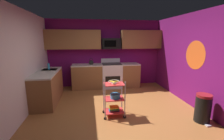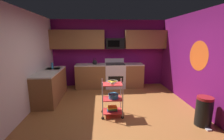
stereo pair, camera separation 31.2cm
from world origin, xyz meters
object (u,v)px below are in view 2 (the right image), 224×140
object	(u,v)px
mixing_bowl_large	(114,96)
book_stack	(112,109)
oven_range	(115,75)
microwave	(115,43)
fruit_bowl	(112,82)
rolling_cart	(112,99)
kettle	(95,62)
dish_soap_bottle	(52,66)
trash_can	(204,111)

from	to	relation	value
mixing_bowl_large	book_stack	world-z (taller)	mixing_bowl_large
oven_range	microwave	xyz separation A→B (m)	(-0.00, 0.10, 1.22)
oven_range	fruit_bowl	bearing A→B (deg)	-97.01
microwave	rolling_cart	xyz separation A→B (m)	(-0.29, -2.43, -1.25)
mixing_bowl_large	oven_range	bearing A→B (deg)	83.78
rolling_cart	book_stack	bearing A→B (deg)	-63.43
rolling_cart	microwave	bearing A→B (deg)	83.30
microwave	fruit_bowl	world-z (taller)	microwave
oven_range	fruit_bowl	xyz separation A→B (m)	(-0.29, -2.33, 0.40)
kettle	book_stack	bearing A→B (deg)	-78.07
dish_soap_bottle	trash_can	xyz separation A→B (m)	(3.82, -2.12, -0.69)
book_stack	mixing_bowl_large	bearing A→B (deg)	0.00
mixing_bowl_large	trash_can	bearing A→B (deg)	-16.50
book_stack	kettle	world-z (taller)	kettle
mixing_bowl_large	dish_soap_bottle	distance (m)	2.48
microwave	dish_soap_bottle	size ratio (longest dim) A/B	3.50
book_stack	dish_soap_bottle	xyz separation A→B (m)	(-1.85, 1.55, 0.83)
microwave	fruit_bowl	xyz separation A→B (m)	(-0.29, -2.43, -0.82)
trash_can	mixing_bowl_large	bearing A→B (deg)	163.50
microwave	dish_soap_bottle	bearing A→B (deg)	-157.46
microwave	fruit_bowl	size ratio (longest dim) A/B	2.57
mixing_bowl_large	trash_can	size ratio (longest dim) A/B	0.38
fruit_bowl	kettle	distance (m)	2.38
fruit_bowl	kettle	size ratio (longest dim) A/B	1.03
oven_range	book_stack	bearing A→B (deg)	-97.01
microwave	rolling_cart	world-z (taller)	microwave
fruit_bowl	book_stack	size ratio (longest dim) A/B	1.08
oven_range	kettle	distance (m)	0.93
book_stack	trash_can	world-z (taller)	trash_can
kettle	dish_soap_bottle	bearing A→B (deg)	-150.18
kettle	microwave	bearing A→B (deg)	7.95
rolling_cart	oven_range	bearing A→B (deg)	82.99
fruit_bowl	mixing_bowl_large	size ratio (longest dim) A/B	1.08
fruit_bowl	trash_can	distance (m)	2.13
rolling_cart	fruit_bowl	distance (m)	0.43
mixing_bowl_large	dish_soap_bottle	xyz separation A→B (m)	(-1.88, 1.55, 0.50)
dish_soap_bottle	trash_can	distance (m)	4.42
microwave	rolling_cart	size ratio (longest dim) A/B	0.77
rolling_cart	trash_can	world-z (taller)	rolling_cart
rolling_cart	book_stack	xyz separation A→B (m)	(0.00, -0.00, -0.26)
trash_can	fruit_bowl	bearing A→B (deg)	163.76
fruit_bowl	trash_can	bearing A→B (deg)	-16.24
kettle	trash_can	size ratio (longest dim) A/B	0.40
mixing_bowl_large	kettle	world-z (taller)	kettle
book_stack	trash_can	xyz separation A→B (m)	(1.97, -0.58, 0.14)
fruit_bowl	book_stack	distance (m)	0.69
oven_range	dish_soap_bottle	world-z (taller)	dish_soap_bottle
kettle	trash_can	distance (m)	3.86
microwave	oven_range	bearing A→B (deg)	-89.74
mixing_bowl_large	dish_soap_bottle	size ratio (longest dim) A/B	1.26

